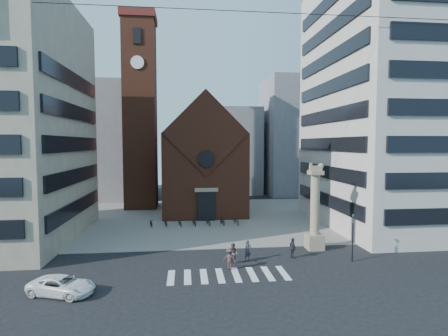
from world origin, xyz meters
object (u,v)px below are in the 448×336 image
Objects in this scene: pedestrian_0 at (248,250)px; pedestrian_2 at (293,248)px; traffic_light at (353,236)px; pedestrian_1 at (233,254)px; white_car at (62,286)px; scooter_0 at (151,223)px; lion_column at (315,215)px.

pedestrian_2 is (4.25, 0.26, 0.01)m from pedestrian_0.
traffic_light is 10.80m from pedestrian_1.
white_car reaches higher than scooter_0.
scooter_0 is at bearing 141.62° from traffic_light.
pedestrian_0 is 0.99× the size of pedestrian_2.
pedestrian_2 reaches higher than white_car.
pedestrian_2 is at bearing 162.76° from traffic_light.
traffic_light is 9.45m from pedestrian_0.
pedestrian_2 is (-3.02, -2.45, -2.52)m from lion_column.
pedestrian_1 is at bearing -178.07° from pedestrian_0.
pedestrian_1 is at bearing -71.79° from scooter_0.
pedestrian_1 is at bearing -158.43° from lion_column.
lion_column is 9.70m from pedestrian_1.
pedestrian_1 reaches higher than white_car.
scooter_0 is (4.31, 19.46, -0.10)m from white_car.
pedestrian_1 is 5.77m from pedestrian_2.
scooter_0 is (-14.14, 13.61, -0.39)m from pedestrian_2.
white_car is at bearing -115.88° from pedestrian_1.
lion_column is 1.88× the size of white_car.
pedestrian_2 reaches higher than pedestrian_0.
traffic_light is at bearing -33.36° from pedestrian_0.
pedestrian_0 is at bearing 172.02° from traffic_light.
pedestrian_2 is 0.99× the size of scooter_0.
white_car is 2.49× the size of pedestrian_1.
pedestrian_2 is (5.69, 1.00, 0.01)m from pedestrian_1.
pedestrian_2 reaches higher than scooter_0.
white_car is 13.66m from pedestrian_1.
pedestrian_2 is at bearing -141.00° from lion_column.
white_car is at bearing 176.11° from pedestrian_0.
lion_column is 4.60× the size of scooter_0.
white_car is (-23.46, -4.29, -1.65)m from traffic_light.
scooter_0 is at bearing 37.32° from pedestrian_2.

